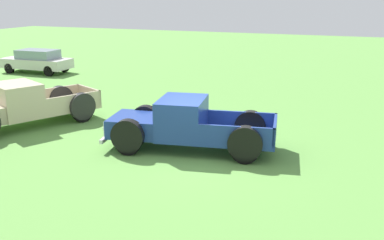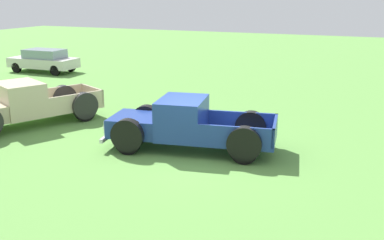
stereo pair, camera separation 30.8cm
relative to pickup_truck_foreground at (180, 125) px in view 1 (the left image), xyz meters
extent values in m
plane|color=#5B9342|center=(-0.24, -0.53, -0.73)|extent=(80.00, 80.00, 0.00)
cube|color=navy|center=(-0.23, 1.31, -0.07)|extent=(1.75, 1.73, 0.55)
cube|color=silver|center=(-0.36, 2.06, -0.07)|extent=(1.35, 0.30, 0.46)
sphere|color=silver|center=(-0.96, 1.94, -0.05)|extent=(0.20, 0.20, 0.20)
sphere|color=silver|center=(0.23, 2.15, -0.05)|extent=(0.20, 0.20, 0.20)
cube|color=navy|center=(0.01, -0.06, 0.22)|extent=(1.86, 1.56, 1.14)
cube|color=#8C9EA8|center=(-0.09, 0.54, 0.48)|extent=(1.42, 0.29, 0.50)
cube|color=navy|center=(0.30, -1.73, -0.30)|extent=(2.00, 2.35, 0.10)
cube|color=navy|center=(-0.47, -1.86, 0.02)|extent=(0.44, 2.07, 0.55)
cube|color=navy|center=(1.08, -1.59, 0.02)|extent=(0.44, 2.07, 0.55)
cube|color=navy|center=(0.48, -2.71, 0.02)|extent=(1.65, 0.37, 0.55)
cylinder|color=black|center=(-1.05, 1.16, -0.35)|extent=(0.35, 0.78, 0.76)
cylinder|color=#B7B7BC|center=(-1.06, 1.16, -0.35)|extent=(0.29, 0.34, 0.30)
cylinder|color=black|center=(-1.05, 1.16, -0.16)|extent=(0.44, 0.99, 0.95)
cylinder|color=black|center=(0.59, 1.46, -0.35)|extent=(0.35, 0.78, 0.76)
cylinder|color=#B7B7BC|center=(0.60, 1.46, -0.35)|extent=(0.29, 0.34, 0.30)
cylinder|color=black|center=(0.59, 1.46, -0.16)|extent=(0.44, 0.99, 0.95)
cylinder|color=black|center=(-0.47, -2.12, -0.35)|extent=(0.35, 0.78, 0.76)
cylinder|color=#B7B7BC|center=(-0.48, -2.12, -0.35)|extent=(0.29, 0.34, 0.30)
cylinder|color=black|center=(-0.47, -2.12, -0.16)|extent=(0.44, 0.99, 0.95)
cylinder|color=black|center=(1.17, -1.83, -0.35)|extent=(0.35, 0.78, 0.76)
cylinder|color=#B7B7BC|center=(1.18, -1.82, -0.35)|extent=(0.29, 0.34, 0.30)
cylinder|color=black|center=(1.17, -1.83, -0.16)|extent=(0.44, 0.99, 0.95)
cube|color=silver|center=(-0.37, 2.10, -0.39)|extent=(1.80, 0.41, 0.12)
cube|color=#C6B793|center=(-0.03, 6.03, 0.23)|extent=(1.92, 2.09, 1.16)
cube|color=#C6B793|center=(1.50, 5.27, -0.29)|extent=(2.64, 2.45, 0.10)
cube|color=#C6B793|center=(1.14, 4.55, 0.03)|extent=(1.93, 1.01, 0.55)
cube|color=#C6B793|center=(1.85, 5.98, 0.03)|extent=(1.93, 1.01, 0.55)
cube|color=#C6B793|center=(2.41, 4.81, 0.03)|extent=(0.82, 1.54, 0.55)
cylinder|color=black|center=(1.35, 4.40, -0.34)|extent=(0.78, 0.54, 0.76)
cylinder|color=#B7B7BC|center=(1.34, 4.39, -0.34)|extent=(0.38, 0.35, 0.31)
cylinder|color=black|center=(1.35, 4.40, -0.15)|extent=(0.99, 0.68, 0.97)
cylinder|color=black|center=(2.10, 5.91, -0.34)|extent=(0.78, 0.54, 0.76)
cylinder|color=#B7B7BC|center=(2.10, 5.92, -0.34)|extent=(0.38, 0.35, 0.31)
cylinder|color=black|center=(2.10, 5.91, -0.15)|extent=(0.99, 0.68, 0.97)
cube|color=silver|center=(9.12, 12.95, -0.16)|extent=(1.76, 4.04, 0.54)
cube|color=#7F939E|center=(9.12, 12.81, 0.36)|extent=(1.44, 2.28, 0.50)
cylinder|color=black|center=(8.35, 14.28, -0.44)|extent=(0.20, 0.59, 0.58)
cylinder|color=black|center=(9.80, 14.33, -0.44)|extent=(0.20, 0.59, 0.58)
cylinder|color=black|center=(8.43, 11.57, -0.44)|extent=(0.20, 0.59, 0.58)
cylinder|color=black|center=(9.88, 11.61, -0.44)|extent=(0.20, 0.59, 0.58)
camera|label=1|loc=(-11.73, -5.06, 3.76)|focal=42.27mm
camera|label=2|loc=(-11.61, -5.35, 3.76)|focal=42.27mm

